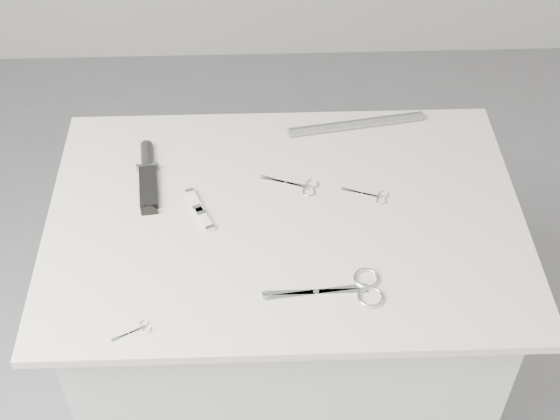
{
  "coord_description": "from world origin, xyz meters",
  "views": [
    {
      "loc": [
        -0.05,
        -1.15,
        2.08
      ],
      "look_at": [
        -0.01,
        0.02,
        0.92
      ],
      "focal_mm": 50.0,
      "sensor_mm": 36.0,
      "label": 1
    }
  ],
  "objects_px": {
    "pocket_knife_b": "(203,218)",
    "sheathed_knife": "(148,173)",
    "plinth": "(284,347)",
    "tiny_scissors": "(136,330)",
    "metal_rail": "(356,124)",
    "embroidery_scissors_a": "(300,186)",
    "large_shears": "(350,289)",
    "embroidery_scissors_b": "(373,196)",
    "pocket_knife_a": "(196,203)"
  },
  "relations": [
    {
      "from": "tiny_scissors",
      "to": "embroidery_scissors_a",
      "type": "bearing_deg",
      "value": 22.59
    },
    {
      "from": "embroidery_scissors_b",
      "to": "metal_rail",
      "type": "bearing_deg",
      "value": 112.97
    },
    {
      "from": "large_shears",
      "to": "embroidery_scissors_a",
      "type": "distance_m",
      "value": 0.31
    },
    {
      "from": "sheathed_knife",
      "to": "pocket_knife_b",
      "type": "height_order",
      "value": "sheathed_knife"
    },
    {
      "from": "embroidery_scissors_a",
      "to": "sheathed_knife",
      "type": "relative_size",
      "value": 0.61
    },
    {
      "from": "large_shears",
      "to": "metal_rail",
      "type": "bearing_deg",
      "value": 79.14
    },
    {
      "from": "embroidery_scissors_b",
      "to": "tiny_scissors",
      "type": "relative_size",
      "value": 1.39
    },
    {
      "from": "plinth",
      "to": "pocket_knife_a",
      "type": "xyz_separation_m",
      "value": [
        -0.19,
        0.04,
        0.48
      ]
    },
    {
      "from": "plinth",
      "to": "sheathed_knife",
      "type": "bearing_deg",
      "value": 155.62
    },
    {
      "from": "sheathed_knife",
      "to": "metal_rail",
      "type": "height_order",
      "value": "same"
    },
    {
      "from": "embroidery_scissors_a",
      "to": "tiny_scissors",
      "type": "bearing_deg",
      "value": -110.01
    },
    {
      "from": "pocket_knife_a",
      "to": "pocket_knife_b",
      "type": "height_order",
      "value": "same"
    },
    {
      "from": "plinth",
      "to": "metal_rail",
      "type": "relative_size",
      "value": 2.76
    },
    {
      "from": "pocket_knife_a",
      "to": "plinth",
      "type": "bearing_deg",
      "value": -123.27
    },
    {
      "from": "embroidery_scissors_b",
      "to": "pocket_knife_b",
      "type": "height_order",
      "value": "pocket_knife_b"
    },
    {
      "from": "embroidery_scissors_b",
      "to": "pocket_knife_a",
      "type": "distance_m",
      "value": 0.38
    },
    {
      "from": "embroidery_scissors_a",
      "to": "tiny_scissors",
      "type": "distance_m",
      "value": 0.49
    },
    {
      "from": "embroidery_scissors_a",
      "to": "sheathed_knife",
      "type": "distance_m",
      "value": 0.34
    },
    {
      "from": "tiny_scissors",
      "to": "pocket_knife_b",
      "type": "height_order",
      "value": "pocket_knife_b"
    },
    {
      "from": "large_shears",
      "to": "tiny_scissors",
      "type": "height_order",
      "value": "large_shears"
    },
    {
      "from": "plinth",
      "to": "sheathed_knife",
      "type": "height_order",
      "value": "sheathed_knife"
    },
    {
      "from": "plinth",
      "to": "tiny_scissors",
      "type": "relative_size",
      "value": 12.41
    },
    {
      "from": "plinth",
      "to": "metal_rail",
      "type": "bearing_deg",
      "value": 58.26
    },
    {
      "from": "pocket_knife_b",
      "to": "plinth",
      "type": "bearing_deg",
      "value": -113.51
    },
    {
      "from": "tiny_scissors",
      "to": "pocket_knife_b",
      "type": "distance_m",
      "value": 0.3
    },
    {
      "from": "pocket_knife_a",
      "to": "embroidery_scissors_b",
      "type": "bearing_deg",
      "value": -109.69
    },
    {
      "from": "pocket_knife_b",
      "to": "sheathed_knife",
      "type": "bearing_deg",
      "value": 15.58
    },
    {
      "from": "tiny_scissors",
      "to": "metal_rail",
      "type": "bearing_deg",
      "value": 24.09
    },
    {
      "from": "pocket_knife_a",
      "to": "pocket_knife_b",
      "type": "xyz_separation_m",
      "value": [
        0.02,
        -0.05,
        -0.0
      ]
    },
    {
      "from": "metal_rail",
      "to": "sheathed_knife",
      "type": "bearing_deg",
      "value": -162.33
    },
    {
      "from": "sheathed_knife",
      "to": "plinth",
      "type": "bearing_deg",
      "value": -120.91
    },
    {
      "from": "plinth",
      "to": "large_shears",
      "type": "relative_size",
      "value": 3.94
    },
    {
      "from": "plinth",
      "to": "large_shears",
      "type": "xyz_separation_m",
      "value": [
        0.12,
        -0.21,
        0.47
      ]
    },
    {
      "from": "large_shears",
      "to": "embroidery_scissors_a",
      "type": "height_order",
      "value": "large_shears"
    },
    {
      "from": "embroidery_scissors_b",
      "to": "pocket_knife_a",
      "type": "height_order",
      "value": "pocket_knife_a"
    },
    {
      "from": "pocket_knife_a",
      "to": "large_shears",
      "type": "bearing_deg",
      "value": -150.5
    },
    {
      "from": "embroidery_scissors_a",
      "to": "pocket_knife_b",
      "type": "bearing_deg",
      "value": -134.69
    },
    {
      "from": "large_shears",
      "to": "pocket_knife_b",
      "type": "distance_m",
      "value": 0.35
    },
    {
      "from": "plinth",
      "to": "embroidery_scissors_b",
      "type": "xyz_separation_m",
      "value": [
        0.19,
        0.05,
        0.47
      ]
    },
    {
      "from": "tiny_scissors",
      "to": "sheathed_knife",
      "type": "xyz_separation_m",
      "value": [
        -0.02,
        0.42,
        0.01
      ]
    },
    {
      "from": "embroidery_scissors_a",
      "to": "tiny_scissors",
      "type": "relative_size",
      "value": 1.76
    },
    {
      "from": "tiny_scissors",
      "to": "metal_rail",
      "type": "xyz_separation_m",
      "value": [
        0.46,
        0.58,
        0.01
      ]
    },
    {
      "from": "embroidery_scissors_a",
      "to": "metal_rail",
      "type": "height_order",
      "value": "metal_rail"
    },
    {
      "from": "embroidery_scissors_a",
      "to": "pocket_knife_a",
      "type": "height_order",
      "value": "pocket_knife_a"
    },
    {
      "from": "pocket_knife_a",
      "to": "sheathed_knife",
      "type": "bearing_deg",
      "value": 26.56
    },
    {
      "from": "pocket_knife_a",
      "to": "metal_rail",
      "type": "xyz_separation_m",
      "value": [
        0.37,
        0.25,
        0.01
      ]
    },
    {
      "from": "embroidery_scissors_b",
      "to": "sheathed_knife",
      "type": "relative_size",
      "value": 0.48
    },
    {
      "from": "plinth",
      "to": "large_shears",
      "type": "height_order",
      "value": "large_shears"
    },
    {
      "from": "large_shears",
      "to": "embroidery_scissors_b",
      "type": "xyz_separation_m",
      "value": [
        0.07,
        0.26,
        -0.0
      ]
    },
    {
      "from": "tiny_scissors",
      "to": "metal_rail",
      "type": "distance_m",
      "value": 0.74
    }
  ]
}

